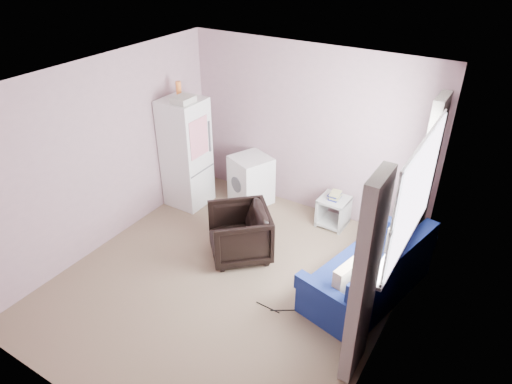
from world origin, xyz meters
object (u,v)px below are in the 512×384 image
armchair (239,231)px  side_table (334,209)px  fridge (186,153)px  sofa (371,275)px  washing_machine (251,179)px

armchair → side_table: size_ratio=1.40×
fridge → sofa: bearing=-9.6°
washing_machine → fridge: bearing=-125.5°
washing_machine → sofa: size_ratio=0.41×
armchair → washing_machine: bearing=163.1°
fridge → washing_machine: fridge is taller
fridge → washing_machine: bearing=31.9°
fridge → sofa: fridge is taller
armchair → sofa: size_ratio=0.41×
side_table → washing_machine: bearing=-177.1°
armchair → fridge: (-1.43, 0.73, 0.47)m
sofa → armchair: bearing=-160.8°
fridge → washing_machine: size_ratio=2.49×
fridge → side_table: fridge is taller
armchair → side_table: (0.77, 1.31, -0.13)m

